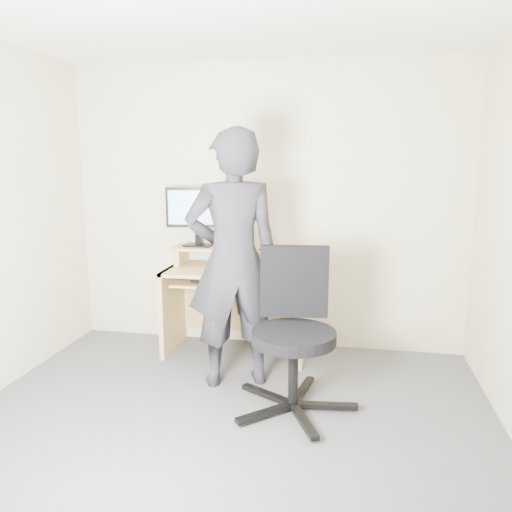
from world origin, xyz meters
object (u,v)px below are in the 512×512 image
(office_chair, at_px, (294,325))
(person, at_px, (233,260))
(monitor, at_px, (197,211))
(desk, at_px, (238,290))

(office_chair, xyz_separation_m, person, (-0.48, 0.29, 0.37))
(monitor, xyz_separation_m, office_chair, (0.98, -1.02, -0.64))
(monitor, relative_size, person, 0.29)
(monitor, xyz_separation_m, person, (0.50, -0.73, -0.27))
(desk, bearing_deg, office_chair, -57.71)
(desk, relative_size, person, 0.63)
(office_chair, height_order, person, person)
(desk, xyz_separation_m, office_chair, (0.59, -0.94, 0.03))
(desk, distance_m, person, 0.77)
(desk, relative_size, office_chair, 1.13)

